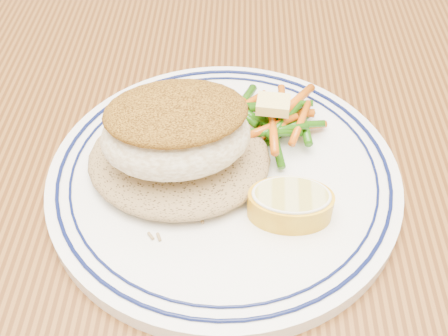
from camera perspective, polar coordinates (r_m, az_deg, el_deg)
dining_table at (r=0.57m, az=-3.55°, el=-5.10°), size 1.50×0.90×0.75m
plate at (r=0.46m, az=-0.00°, el=-0.89°), size 0.29×0.29×0.02m
rice_pilaf at (r=0.45m, az=-4.59°, el=1.28°), size 0.15×0.13×0.03m
fish_fillet at (r=0.42m, az=-4.90°, el=3.85°), size 0.13×0.10×0.06m
vegetable_pile at (r=0.49m, az=4.36°, el=4.91°), size 0.11×0.10×0.03m
butter_pat at (r=0.47m, az=5.03°, el=6.44°), size 0.03×0.02×0.01m
lemon_wedge at (r=0.42m, az=6.76°, el=-3.60°), size 0.07×0.06×0.03m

